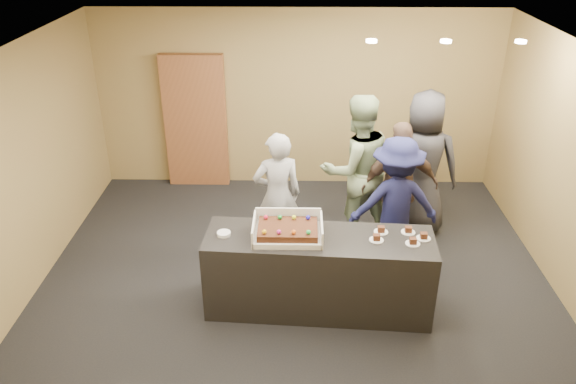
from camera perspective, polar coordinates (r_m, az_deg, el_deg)
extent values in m
plane|color=black|center=(6.90, 0.76, -8.04)|extent=(6.00, 6.00, 0.00)
plane|color=silver|center=(5.78, 0.93, 14.37)|extent=(6.00, 6.00, 0.00)
cube|color=#987A49|center=(8.55, 0.93, 9.31)|extent=(6.00, 0.04, 2.70)
cube|color=#987A49|center=(4.10, 0.66, -12.89)|extent=(6.00, 0.04, 2.70)
cube|color=#987A49|center=(6.91, -24.91, 2.15)|extent=(0.04, 5.00, 2.70)
cube|color=#987A49|center=(6.90, 26.62, 1.74)|extent=(0.04, 5.00, 2.70)
cube|color=black|center=(6.11, 3.11, -8.21)|extent=(2.44, 0.85, 0.90)
cube|color=brown|center=(8.71, -9.37, 7.06)|extent=(0.94, 0.15, 2.06)
cube|color=white|center=(5.84, -0.03, -4.36)|extent=(0.70, 0.49, 0.06)
cube|color=white|center=(5.82, -3.48, -3.77)|extent=(0.02, 0.49, 0.19)
cube|color=white|center=(5.81, 3.42, -3.83)|extent=(0.02, 0.49, 0.19)
cube|color=white|center=(6.01, 0.01, -2.52)|extent=(0.70, 0.02, 0.21)
cube|color=#3B1A0D|center=(5.80, -0.03, -3.81)|extent=(0.61, 0.42, 0.07)
sphere|color=red|center=(5.91, -2.27, -2.56)|extent=(0.05, 0.05, 0.05)
sphere|color=#178B2D|center=(5.90, -0.83, -2.57)|extent=(0.05, 0.05, 0.05)
sphere|color=#EBFD1A|center=(5.90, 0.61, -2.59)|extent=(0.05, 0.05, 0.05)
sphere|color=#211BEB|center=(5.90, 2.05, -2.60)|extent=(0.05, 0.05, 0.05)
sphere|color=yellow|center=(5.65, -2.43, -4.06)|extent=(0.05, 0.05, 0.05)
sphere|color=#C32997|center=(5.65, -0.92, -4.07)|extent=(0.05, 0.05, 0.05)
sphere|color=#D95E18|center=(5.65, 0.58, -4.09)|extent=(0.05, 0.05, 0.05)
sphere|color=green|center=(5.65, 2.09, -4.10)|extent=(0.05, 0.05, 0.05)
cylinder|color=white|center=(5.92, -6.54, -4.22)|extent=(0.14, 0.14, 0.04)
cylinder|color=white|center=(5.87, 8.97, -4.84)|extent=(0.15, 0.15, 0.01)
cube|color=#3B1A0D|center=(5.85, 8.99, -4.56)|extent=(0.07, 0.06, 0.06)
cylinder|color=white|center=(6.01, 9.42, -4.02)|extent=(0.15, 0.15, 0.01)
cube|color=#3B1A0D|center=(6.00, 9.44, -3.74)|extent=(0.07, 0.06, 0.06)
cylinder|color=white|center=(5.88, 12.55, -5.14)|extent=(0.15, 0.15, 0.01)
cube|color=#3B1A0D|center=(5.86, 12.58, -4.86)|extent=(0.07, 0.06, 0.06)
cylinder|color=white|center=(6.06, 12.11, -4.01)|extent=(0.15, 0.15, 0.01)
cube|color=#3B1A0D|center=(6.05, 12.14, -3.73)|extent=(0.07, 0.06, 0.06)
cylinder|color=white|center=(5.99, 13.60, -4.59)|extent=(0.15, 0.15, 0.01)
cube|color=#3B1A0D|center=(5.97, 13.63, -4.32)|extent=(0.07, 0.06, 0.06)
imported|color=#A7A7AD|center=(6.83, -1.08, -0.41)|extent=(0.67, 0.52, 1.64)
imported|color=gray|center=(7.18, 6.93, 2.31)|extent=(1.15, 1.03, 1.97)
imported|color=#181A47|center=(6.76, 10.82, -1.13)|extent=(1.12, 0.70, 1.66)
imported|color=brown|center=(7.11, 11.21, 0.50)|extent=(1.04, 0.53, 1.70)
imported|color=#2A292E|center=(7.53, 13.44, 2.86)|extent=(1.07, 0.84, 1.94)
cylinder|color=#FFEAC6|center=(6.32, 8.48, 14.94)|extent=(0.12, 0.12, 0.03)
cylinder|color=#FFEAC6|center=(6.47, 15.75, 14.53)|extent=(0.12, 0.12, 0.03)
cylinder|color=#FFEAC6|center=(6.71, 22.57, 13.94)|extent=(0.12, 0.12, 0.03)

